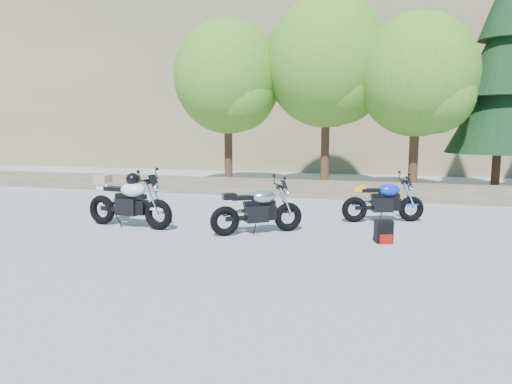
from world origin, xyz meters
TOP-DOWN VIEW (x-y plane):
  - ground at (0.00, 0.00)m, footprint 90.00×90.00m
  - stone_wall at (0.00, 5.50)m, footprint 22.00×0.55m
  - hillside at (3.00, 28.00)m, footprint 80.00×30.00m
  - tree_decid_left at (-2.39, 7.14)m, footprint 3.67×3.67m
  - tree_decid_mid at (0.91, 7.54)m, footprint 4.08×4.08m
  - tree_decid_right at (3.71, 6.94)m, footprint 3.54×3.54m
  - conifer_near at (6.20, 8.20)m, footprint 3.17×3.17m
  - silver_bike at (0.36, 0.54)m, footprint 1.64×1.17m
  - white_bike at (-2.37, 0.40)m, footprint 2.06×0.65m
  - blue_bike at (2.73, 2.35)m, footprint 1.78×0.79m
  - backpack at (2.73, 0.44)m, footprint 0.35×0.33m

SIDE VIEW (x-z plane):
  - ground at x=0.00m, z-range 0.00..0.00m
  - backpack at x=2.73m, z-range -0.01..0.40m
  - stone_wall at x=0.00m, z-range 0.00..0.50m
  - blue_bike at x=2.73m, z-range -0.01..0.91m
  - silver_bike at x=0.36m, z-range -0.01..0.93m
  - white_bike at x=-2.37m, z-range -0.01..1.13m
  - tree_decid_right at x=3.71m, z-range 0.79..6.20m
  - tree_decid_left at x=-2.39m, z-range 0.83..6.44m
  - conifer_near at x=6.20m, z-range 0.15..7.21m
  - tree_decid_mid at x=0.91m, z-range 0.92..7.16m
  - hillside at x=3.00m, z-range 0.00..15.00m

